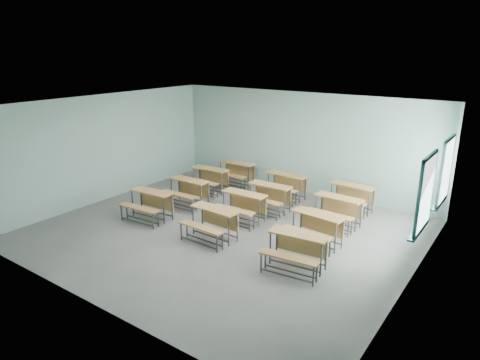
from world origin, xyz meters
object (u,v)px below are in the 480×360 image
Objects in this scene: desk_unit_r0c2 at (296,247)px; desk_unit_r1c1 at (242,203)px; desk_unit_r3c0 at (235,170)px; desk_unit_r0c1 at (212,219)px; desk_unit_r3c2 at (350,194)px; desk_unit_r3c1 at (285,183)px; desk_unit_r1c2 at (315,225)px; desk_unit_r2c2 at (336,207)px; desk_unit_r1c0 at (187,189)px; desk_unit_r2c0 at (208,176)px; desk_unit_r0c0 at (149,201)px; desk_unit_r2c1 at (268,194)px.

desk_unit_r1c1 is at bearing 142.30° from desk_unit_r0c2.
desk_unit_r0c2 is 5.96m from desk_unit_r3c0.
desk_unit_r3c2 is (2.05, 3.73, 0.00)m from desk_unit_r0c1.
desk_unit_r1c1 is 0.96× the size of desk_unit_r3c2.
desk_unit_r0c1 and desk_unit_r3c2 have the same top height.
desk_unit_r3c1 is (-2.37, 3.71, 0.00)m from desk_unit_r0c2.
desk_unit_r0c2 and desk_unit_r1c2 have the same top height.
desk_unit_r2c2 is (2.14, 2.52, 0.00)m from desk_unit_r0c1.
desk_unit_r0c1 is 1.01× the size of desk_unit_r1c1.
desk_unit_r0c2 is at bearing -32.56° from desk_unit_r1c1.
desk_unit_r2c0 is at bearing 100.30° from desk_unit_r1c0.
desk_unit_r0c2 and desk_unit_r3c1 have the same top height.
desk_unit_r2c0 and desk_unit_r3c1 have the same top height.
desk_unit_r3c2 is (-0.09, 1.21, 0.00)m from desk_unit_r2c2.
desk_unit_r1c1 is 0.95× the size of desk_unit_r1c2.
desk_unit_r0c0 and desk_unit_r0c1 have the same top height.
desk_unit_r0c0 is at bearing -96.23° from desk_unit_r1c0.
desk_unit_r2c0 is at bearing 148.13° from desk_unit_r1c1.
desk_unit_r1c2 is 1.04× the size of desk_unit_r3c0.
desk_unit_r1c0 is 1.34m from desk_unit_r2c0.
desk_unit_r1c2 and desk_unit_r2c1 have the same top height.
desk_unit_r1c2 is 1.05× the size of desk_unit_r2c1.
desk_unit_r1c2 is 5.06m from desk_unit_r3c0.
desk_unit_r1c0 is at bearing -157.81° from desk_unit_r2c1.
desk_unit_r2c0 is 2.50m from desk_unit_r3c1.
desk_unit_r0c0 is 1.03× the size of desk_unit_r1c1.
desk_unit_r0c2 is 4.73m from desk_unit_r1c0.
desk_unit_r1c2 and desk_unit_r3c0 have the same top height.
desk_unit_r2c1 is at bearing -82.07° from desk_unit_r3c1.
desk_unit_r0c1 is at bearing -51.20° from desk_unit_r2c0.
desk_unit_r1c2 is 4.84m from desk_unit_r2c0.
desk_unit_r3c0 is at bearing 174.74° from desk_unit_r3c1.
desk_unit_r1c1 is 0.99× the size of desk_unit_r2c0.
desk_unit_r1c0 is 0.99× the size of desk_unit_r2c0.
desk_unit_r1c1 is 2.21m from desk_unit_r3c1.
desk_unit_r0c1 is at bearing 170.64° from desk_unit_r0c2.
desk_unit_r2c0 is 1.00× the size of desk_unit_r3c1.
desk_unit_r2c2 is (4.23, 1.09, 0.00)m from desk_unit_r1c0.
desk_unit_r0c1 is 3.62m from desk_unit_r2c0.
desk_unit_r0c1 and desk_unit_r2c2 have the same top height.
desk_unit_r1c2 is at bearing -32.46° from desk_unit_r2c1.
desk_unit_r3c1 is at bearing -8.49° from desk_unit_r3c0.
desk_unit_r2c2 is at bearing 13.04° from desk_unit_r1c0.
desk_unit_r0c1 is 2.39m from desk_unit_r2c1.
desk_unit_r3c2 is at bearing 63.43° from desk_unit_r0c1.
desk_unit_r3c0 is (0.01, 2.40, 0.00)m from desk_unit_r1c0.
desk_unit_r2c2 is 4.41m from desk_unit_r3c0.
desk_unit_r0c1 is 3.58m from desk_unit_r3c1.
desk_unit_r3c2 is (4.12, -0.10, 0.00)m from desk_unit_r3c0.
desk_unit_r0c2 is 1.05× the size of desk_unit_r2c1.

